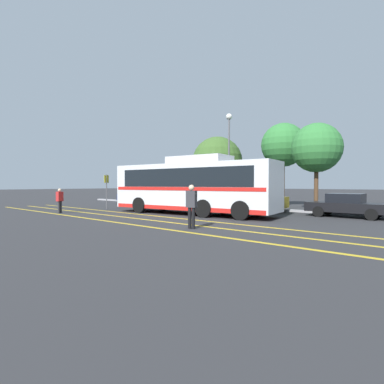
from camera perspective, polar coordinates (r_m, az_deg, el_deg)
ground_plane at (r=18.76m, az=0.21°, el=-4.15°), size 220.00×220.00×0.00m
lane_strip_0 at (r=16.86m, az=-4.89°, el=-4.78°), size 30.58×0.20×0.01m
lane_strip_1 at (r=15.83m, az=-8.90°, el=-5.20°), size 30.58×0.20×0.01m
lane_strip_2 at (r=14.81m, az=-13.86°, el=-5.68°), size 30.58×0.20×0.01m
curb_strip at (r=22.97m, az=9.14°, el=-2.95°), size 38.58×0.36×0.15m
transit_bus at (r=18.36m, az=0.04°, el=1.27°), size 11.08×3.71×3.52m
parked_car_0 at (r=28.09m, az=-9.88°, el=-0.85°), size 4.52×2.09×1.41m
parked_car_1 at (r=23.98m, az=-0.67°, el=-1.24°), size 4.06×2.01×1.41m
parked_car_2 at (r=20.82m, az=11.60°, el=-1.50°), size 4.37×2.04×1.54m
parked_car_3 at (r=18.80m, az=27.46°, el=-2.24°), size 4.22×1.90×1.32m
pedestrian_0 at (r=12.32m, az=-0.10°, el=-2.21°), size 0.46×0.30×1.82m
pedestrian_1 at (r=20.85m, az=-23.89°, el=-1.27°), size 0.36×0.47×1.57m
bus_stop_sign at (r=22.85m, az=-15.98°, el=0.85°), size 0.08×0.40×2.56m
street_lamp at (r=24.29m, az=7.06°, el=9.41°), size 0.49×0.49×7.46m
tree_0 at (r=22.29m, az=22.64°, el=7.73°), size 3.36×3.36×6.01m
tree_1 at (r=26.32m, az=17.00°, el=8.52°), size 3.62×3.62×6.93m
tree_2 at (r=27.97m, az=4.83°, el=5.75°), size 4.63×4.63×6.25m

